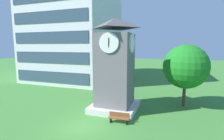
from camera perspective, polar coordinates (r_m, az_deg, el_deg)
ground_plane at (r=14.96m, az=-10.14°, el=-18.37°), size 160.00×160.00×0.00m
office_building at (r=35.68m, az=-12.69°, el=15.21°), size 15.22×15.08×22.40m
clock_tower at (r=17.35m, az=0.99°, el=-0.14°), size 4.58×4.58×9.38m
park_bench at (r=15.31m, az=2.34°, el=-15.69°), size 1.82×0.57×0.88m
tree_by_building at (r=19.97m, az=23.52°, el=1.03°), size 4.78×4.78×6.82m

